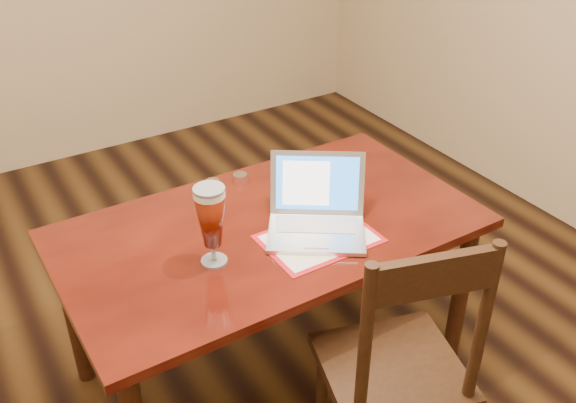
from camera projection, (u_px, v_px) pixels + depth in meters
ground at (240, 385)px, 2.76m from camera, size 5.00×5.00×0.00m
dining_table at (270, 242)px, 2.50m from camera, size 1.62×0.92×1.06m
dining_chair at (397, 370)px, 2.15m from camera, size 0.57×0.56×1.10m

